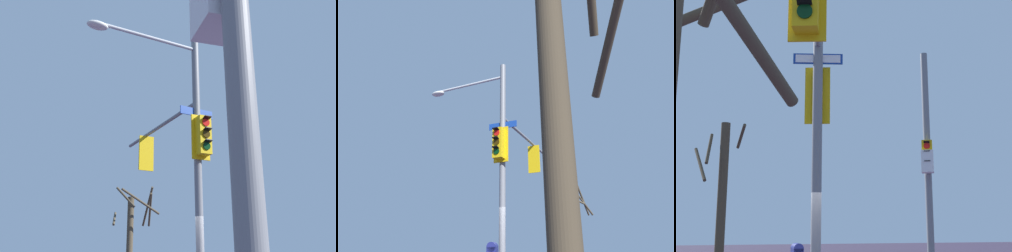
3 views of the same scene
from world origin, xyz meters
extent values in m
cylinder|color=slate|center=(-0.09, 0.21, 4.04)|extent=(0.22, 0.22, 8.08)
cube|color=gold|center=(0.85, 3.60, 5.07)|extent=(0.54, 0.21, 1.30)
cylinder|color=black|center=(0.95, 3.92, 4.73)|extent=(0.22, 0.10, 0.22)
cube|color=black|center=(0.98, 3.99, 4.85)|extent=(0.25, 0.22, 0.06)
cube|color=gold|center=(-0.18, -0.11, 4.66)|extent=(0.44, 0.40, 1.10)
cube|color=gold|center=(-0.13, 0.05, 4.66)|extent=(0.54, 0.22, 1.30)
cylinder|color=red|center=(-0.23, -0.26, 5.00)|extent=(0.22, 0.10, 0.22)
cube|color=black|center=(-0.26, -0.33, 5.12)|extent=(0.25, 0.22, 0.06)
cylinder|color=#352504|center=(-0.23, -0.26, 4.66)|extent=(0.22, 0.10, 0.22)
cube|color=black|center=(-0.26, -0.33, 4.78)|extent=(0.25, 0.22, 0.06)
cylinder|color=black|center=(-0.23, -0.26, 4.32)|extent=(0.22, 0.10, 0.22)
cube|color=black|center=(-0.26, -0.33, 4.44)|extent=(0.25, 0.22, 0.06)
cube|color=navy|center=(-0.09, 0.21, 5.46)|extent=(1.08, 0.29, 0.24)
cube|color=white|center=(-0.09, 0.23, 5.46)|extent=(0.97, 0.25, 0.18)
cylinder|color=slate|center=(-5.30, -5.03, 4.04)|extent=(0.25, 0.25, 8.08)
cube|color=white|center=(-5.13, -4.69, 3.99)|extent=(0.61, 0.65, 0.76)
cube|color=gold|center=(-5.15, -4.73, 4.19)|extent=(0.46, 0.43, 1.10)
cylinder|color=red|center=(-5.07, -4.58, 4.53)|extent=(0.21, 0.13, 0.22)
cube|color=black|center=(-5.03, -4.51, 4.65)|extent=(0.26, 0.24, 0.06)
cylinder|color=#352504|center=(-5.07, -4.58, 4.19)|extent=(0.21, 0.13, 0.22)
cube|color=black|center=(-5.03, -4.51, 4.31)|extent=(0.26, 0.24, 0.06)
cylinder|color=black|center=(-5.07, -4.58, 3.85)|extent=(0.21, 0.13, 0.22)
cube|color=black|center=(-5.03, -4.51, 3.97)|extent=(0.26, 0.24, 0.06)
cylinder|color=navy|center=(-0.06, -1.64, 1.29)|extent=(0.24, 0.44, 0.24)
cylinder|color=#4B412F|center=(2.32, 5.68, 3.66)|extent=(1.81, 0.42, 0.99)
cylinder|color=#4B412F|center=(1.94, 6.97, 3.03)|extent=(0.94, 1.17, 0.70)
cylinder|color=#433829|center=(1.61, -6.98, 2.72)|extent=(0.32, 0.32, 5.43)
cylinder|color=#433829|center=(1.06, -7.05, 4.99)|extent=(0.26, 1.18, 0.73)
cylinder|color=#433829|center=(2.14, -7.04, 4.50)|extent=(0.25, 1.15, 1.26)
cylinder|color=#433829|center=(2.41, -6.79, 3.90)|extent=(0.50, 1.68, 1.35)
camera|label=1|loc=(-7.70, -6.71, 1.49)|focal=40.31mm
camera|label=2|loc=(1.51, -9.84, 1.33)|focal=31.62mm
camera|label=3|loc=(2.10, 9.81, 1.80)|focal=49.77mm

